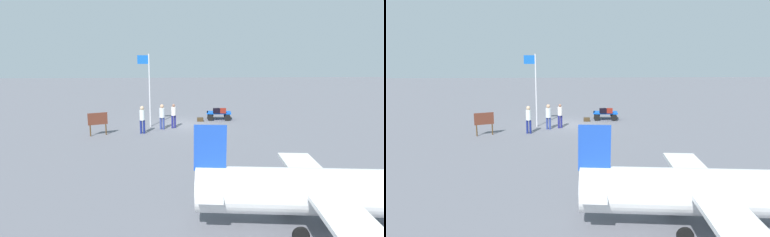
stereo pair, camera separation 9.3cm
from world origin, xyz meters
The scene contains 11 objects.
ground_plane centered at (0.00, 0.00, 0.00)m, with size 120.00×120.00×0.00m, color slate.
luggage_cart centered at (-2.85, -1.83, 0.45)m, with size 2.02×1.51×0.60m.
suitcase_navy centered at (-3.13, -1.31, 0.79)m, with size 0.51×0.40×0.37m.
suitcase_olive centered at (-2.61, -1.28, 0.79)m, with size 0.54×0.41×0.39m.
suitcase_tan centered at (-1.34, -1.15, 0.14)m, with size 0.48×0.36×0.29m.
worker_lead centered at (2.72, 2.68, 1.06)m, with size 0.37×0.37×1.79m.
worker_trailing centered at (0.71, 1.14, 0.97)m, with size 0.44×0.44×1.68m.
worker_supervisor centered at (1.50, 1.52, 1.02)m, with size 0.47×0.47×1.72m.
airplane_near centered at (-3.57, 14.73, 1.11)m, with size 7.79×6.22×2.94m.
flagpole centered at (2.44, 0.55, 2.98)m, with size 0.83×0.13×5.08m.
signboard centered at (5.44, 3.06, 0.96)m, with size 1.12×0.51×1.44m.
Camera 2 is at (0.68, 22.73, 4.71)m, focal length 29.66 mm.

